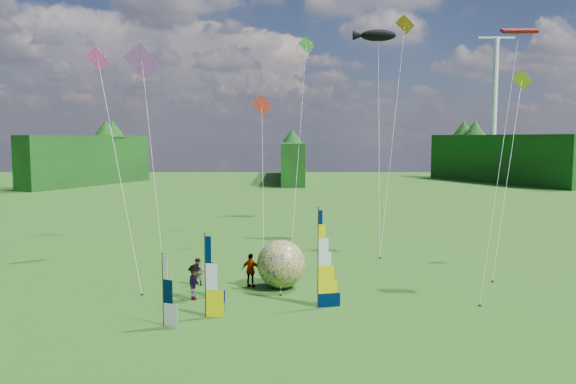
{
  "coord_description": "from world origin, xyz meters",
  "views": [
    {
      "loc": [
        -1.07,
        -23.38,
        8.15
      ],
      "look_at": [
        -1.0,
        4.0,
        5.5
      ],
      "focal_mm": 35.0,
      "sensor_mm": 36.0,
      "label": 1
    }
  ],
  "objects_px": {
    "feather_banner_main": "(318,259)",
    "spectator_c": "(195,282)",
    "side_banner_left": "(205,277)",
    "bol_inflatable": "(281,264)",
    "kite_whale": "(379,123)",
    "side_banner_far": "(163,291)",
    "camp_chair": "(219,301)",
    "spectator_b": "(198,272)",
    "spectator_d": "(251,270)",
    "spectator_a": "(213,279)"
  },
  "relations": [
    {
      "from": "side_banner_far",
      "to": "kite_whale",
      "type": "bearing_deg",
      "value": 82.25
    },
    {
      "from": "bol_inflatable",
      "to": "spectator_c",
      "type": "xyz_separation_m",
      "value": [
        -4.35,
        -2.23,
        -0.42
      ]
    },
    {
      "from": "side_banner_left",
      "to": "camp_chair",
      "type": "height_order",
      "value": "side_banner_left"
    },
    {
      "from": "bol_inflatable",
      "to": "spectator_b",
      "type": "relative_size",
      "value": 1.72
    },
    {
      "from": "feather_banner_main",
      "to": "kite_whale",
      "type": "relative_size",
      "value": 0.25
    },
    {
      "from": "camp_chair",
      "to": "spectator_d",
      "type": "bearing_deg",
      "value": 76.18
    },
    {
      "from": "spectator_b",
      "to": "camp_chair",
      "type": "relative_size",
      "value": 1.62
    },
    {
      "from": "camp_chair",
      "to": "kite_whale",
      "type": "relative_size",
      "value": 0.05
    },
    {
      "from": "spectator_b",
      "to": "kite_whale",
      "type": "height_order",
      "value": "kite_whale"
    },
    {
      "from": "feather_banner_main",
      "to": "kite_whale",
      "type": "distance_m",
      "value": 19.2
    },
    {
      "from": "side_banner_far",
      "to": "spectator_b",
      "type": "relative_size",
      "value": 2.04
    },
    {
      "from": "side_banner_far",
      "to": "spectator_b",
      "type": "height_order",
      "value": "side_banner_far"
    },
    {
      "from": "side_banner_left",
      "to": "bol_inflatable",
      "type": "height_order",
      "value": "side_banner_left"
    },
    {
      "from": "side_banner_far",
      "to": "camp_chair",
      "type": "distance_m",
      "value": 3.21
    },
    {
      "from": "side_banner_far",
      "to": "camp_chair",
      "type": "relative_size",
      "value": 3.31
    },
    {
      "from": "side_banner_left",
      "to": "camp_chair",
      "type": "bearing_deg",
      "value": 61.49
    },
    {
      "from": "side_banner_far",
      "to": "spectator_c",
      "type": "bearing_deg",
      "value": 104.85
    },
    {
      "from": "feather_banner_main",
      "to": "kite_whale",
      "type": "bearing_deg",
      "value": 59.1
    },
    {
      "from": "bol_inflatable",
      "to": "kite_whale",
      "type": "bearing_deg",
      "value": 61.05
    },
    {
      "from": "camp_chair",
      "to": "side_banner_far",
      "type": "bearing_deg",
      "value": -133.62
    },
    {
      "from": "spectator_a",
      "to": "spectator_b",
      "type": "relative_size",
      "value": 1.16
    },
    {
      "from": "side_banner_far",
      "to": "side_banner_left",
      "type": "bearing_deg",
      "value": 61.75
    },
    {
      "from": "spectator_a",
      "to": "camp_chair",
      "type": "relative_size",
      "value": 1.89
    },
    {
      "from": "spectator_b",
      "to": "spectator_d",
      "type": "height_order",
      "value": "spectator_d"
    },
    {
      "from": "camp_chair",
      "to": "side_banner_left",
      "type": "bearing_deg",
      "value": -118.74
    },
    {
      "from": "feather_banner_main",
      "to": "spectator_a",
      "type": "bearing_deg",
      "value": 147.21
    },
    {
      "from": "side_banner_left",
      "to": "side_banner_far",
      "type": "relative_size",
      "value": 1.19
    },
    {
      "from": "spectator_a",
      "to": "spectator_d",
      "type": "height_order",
      "value": "spectator_d"
    },
    {
      "from": "side_banner_left",
      "to": "side_banner_far",
      "type": "distance_m",
      "value": 2.09
    },
    {
      "from": "spectator_a",
      "to": "spectator_c",
      "type": "xyz_separation_m",
      "value": [
        -0.84,
        -0.56,
        0.01
      ]
    },
    {
      "from": "feather_banner_main",
      "to": "spectator_a",
      "type": "relative_size",
      "value": 2.65
    },
    {
      "from": "spectator_b",
      "to": "camp_chair",
      "type": "distance_m",
      "value": 4.89
    },
    {
      "from": "side_banner_left",
      "to": "spectator_d",
      "type": "height_order",
      "value": "side_banner_left"
    },
    {
      "from": "side_banner_left",
      "to": "bol_inflatable",
      "type": "distance_m",
      "value": 6.06
    },
    {
      "from": "spectator_a",
      "to": "kite_whale",
      "type": "distance_m",
      "value": 20.41
    },
    {
      "from": "kite_whale",
      "to": "bol_inflatable",
      "type": "bearing_deg",
      "value": -115.25
    },
    {
      "from": "spectator_c",
      "to": "spectator_d",
      "type": "relative_size",
      "value": 0.97
    },
    {
      "from": "spectator_d",
      "to": "spectator_b",
      "type": "bearing_deg",
      "value": 12.56
    },
    {
      "from": "spectator_c",
      "to": "side_banner_left",
      "type": "bearing_deg",
      "value": -154.84
    },
    {
      "from": "side_banner_left",
      "to": "spectator_b",
      "type": "bearing_deg",
      "value": 104.61
    },
    {
      "from": "feather_banner_main",
      "to": "spectator_c",
      "type": "xyz_separation_m",
      "value": [
        -6.15,
        1.38,
        -1.47
      ]
    },
    {
      "from": "spectator_a",
      "to": "kite_whale",
      "type": "height_order",
      "value": "kite_whale"
    },
    {
      "from": "camp_chair",
      "to": "kite_whale",
      "type": "bearing_deg",
      "value": 61.7
    },
    {
      "from": "spectator_d",
      "to": "camp_chair",
      "type": "xyz_separation_m",
      "value": [
        -1.23,
        -4.29,
        -0.45
      ]
    },
    {
      "from": "side_banner_far",
      "to": "spectator_b",
      "type": "bearing_deg",
      "value": 110.63
    },
    {
      "from": "feather_banner_main",
      "to": "kite_whale",
      "type": "height_order",
      "value": "kite_whale"
    },
    {
      "from": "feather_banner_main",
      "to": "bol_inflatable",
      "type": "distance_m",
      "value": 4.17
    },
    {
      "from": "side_banner_left",
      "to": "kite_whale",
      "type": "bearing_deg",
      "value": 61.91
    },
    {
      "from": "spectator_c",
      "to": "spectator_a",
      "type": "bearing_deg",
      "value": -50.13
    },
    {
      "from": "side_banner_far",
      "to": "spectator_d",
      "type": "relative_size",
      "value": 1.69
    }
  ]
}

